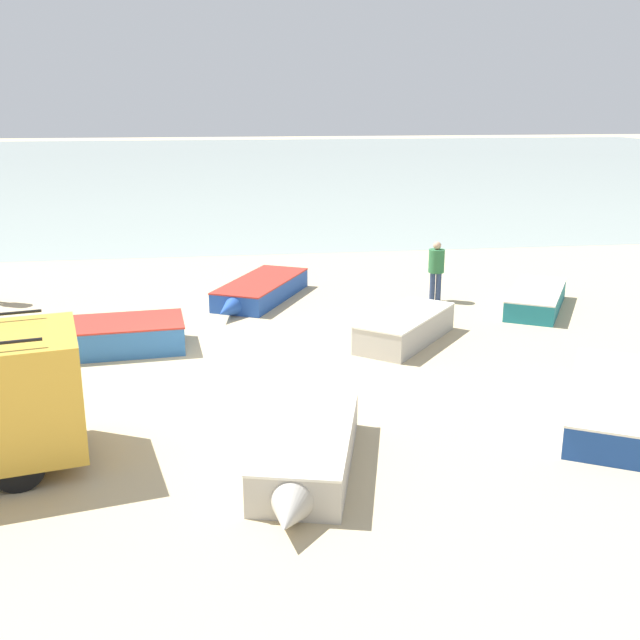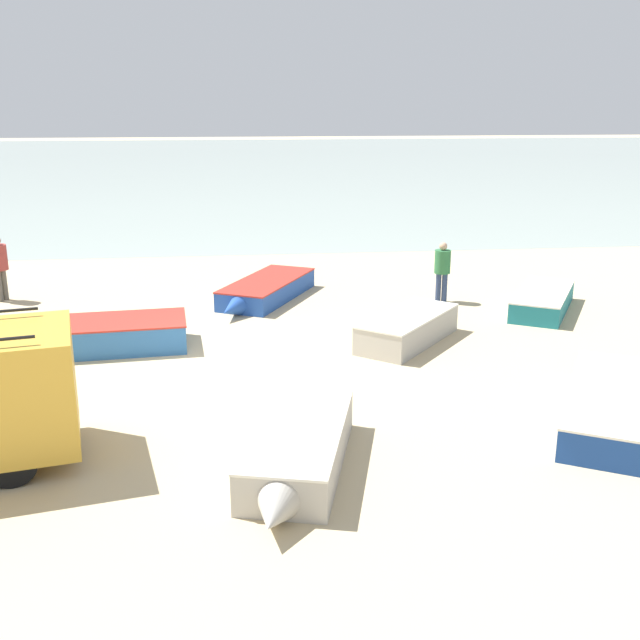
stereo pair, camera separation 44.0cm
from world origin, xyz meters
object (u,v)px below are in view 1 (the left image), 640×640
object	(u,v)px
fishing_rowboat_2	(618,400)
fisherman_1	(436,266)
fishing_rowboat_0	(86,338)
fishing_rowboat_4	(260,290)
fishing_rowboat_1	(408,326)
fishing_rowboat_5	(306,451)
fishing_rowboat_3	(537,298)

from	to	relation	value
fishing_rowboat_2	fisherman_1	xyz separation A→B (m)	(-0.94, 8.17, 0.71)
fishing_rowboat_0	fishing_rowboat_4	bearing A→B (deg)	-141.35
fishing_rowboat_1	fishing_rowboat_2	world-z (taller)	fishing_rowboat_1
fishing_rowboat_0	fisherman_1	xyz separation A→B (m)	(9.01, 3.21, 0.67)
fisherman_1	fishing_rowboat_0	bearing A→B (deg)	-56.68
fishing_rowboat_5	fishing_rowboat_0	bearing A→B (deg)	-131.50
fishing_rowboat_0	fisherman_1	world-z (taller)	fisherman_1
fishing_rowboat_3	fishing_rowboat_4	bearing A→B (deg)	106.17
fishing_rowboat_2	fishing_rowboat_3	size ratio (longest dim) A/B	1.24
fishing_rowboat_1	fishing_rowboat_5	bearing A→B (deg)	-168.23
fishing_rowboat_4	fisherman_1	world-z (taller)	fisherman_1
fishing_rowboat_0	fishing_rowboat_5	bearing A→B (deg)	118.57
fishing_rowboat_1	fishing_rowboat_2	xyz separation A→B (m)	(2.59, -4.81, -0.04)
fishing_rowboat_0	fishing_rowboat_1	distance (m)	7.37
fishing_rowboat_0	fishing_rowboat_2	size ratio (longest dim) A/B	1.02
fishing_rowboat_4	fishing_rowboat_5	bearing A→B (deg)	27.51
fisherman_1	fishing_rowboat_3	bearing A→B (deg)	79.82
fishing_rowboat_3	fishing_rowboat_5	distance (m)	11.12
fishing_rowboat_3	fishing_rowboat_1	bearing A→B (deg)	148.74
fishing_rowboat_1	fishing_rowboat_5	size ratio (longest dim) A/B	0.85
fishing_rowboat_0	fishing_rowboat_3	xyz separation A→B (m)	(11.53, 2.10, -0.06)
fishing_rowboat_1	fisherman_1	bearing A→B (deg)	13.11
fishing_rowboat_2	fisherman_1	distance (m)	8.25
fishing_rowboat_4	fishing_rowboat_3	bearing A→B (deg)	102.97
fisherman_1	fishing_rowboat_4	bearing A→B (deg)	-85.23
fishing_rowboat_2	fishing_rowboat_4	size ratio (longest dim) A/B	1.08
fishing_rowboat_5	fishing_rowboat_1	bearing A→B (deg)	167.19
fishing_rowboat_1	fisherman_1	size ratio (longest dim) A/B	2.05
fishing_rowboat_2	fishing_rowboat_0	bearing A→B (deg)	93.08
fishing_rowboat_0	fishing_rowboat_4	distance (m)	5.74
fishing_rowboat_0	fishing_rowboat_5	size ratio (longest dim) A/B	1.21
fishing_rowboat_0	fishing_rowboat_4	world-z (taller)	fishing_rowboat_0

